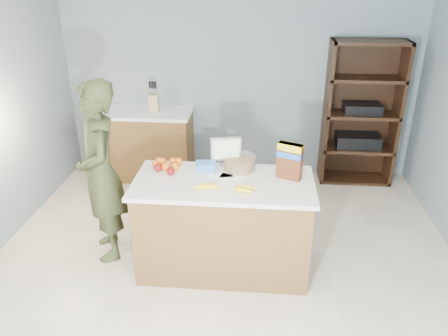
# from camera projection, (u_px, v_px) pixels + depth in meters

# --- Properties ---
(floor) EXTENTS (4.50, 5.00, 0.02)m
(floor) POSITION_uv_depth(u_px,v_px,m) (221.00, 287.00, 3.86)
(floor) COLOR beige
(floor) RESTS_ON ground
(walls) EXTENTS (4.52, 5.02, 2.51)m
(walls) POSITION_uv_depth(u_px,v_px,m) (220.00, 107.00, 3.17)
(walls) COLOR gray
(walls) RESTS_ON ground
(counter_peninsula) EXTENTS (1.56, 0.76, 0.90)m
(counter_peninsula) POSITION_uv_depth(u_px,v_px,m) (224.00, 229.00, 3.96)
(counter_peninsula) COLOR brown
(counter_peninsula) RESTS_ON ground
(back_cabinet) EXTENTS (1.24, 0.62, 0.90)m
(back_cabinet) POSITION_uv_depth(u_px,v_px,m) (146.00, 144.00, 5.75)
(back_cabinet) COLOR brown
(back_cabinet) RESTS_ON ground
(shelving_unit) EXTENTS (0.90, 0.40, 1.80)m
(shelving_unit) POSITION_uv_depth(u_px,v_px,m) (360.00, 116.00, 5.50)
(shelving_unit) COLOR black
(shelving_unit) RESTS_ON ground
(person) EXTENTS (0.64, 0.74, 1.72)m
(person) POSITION_uv_depth(u_px,v_px,m) (101.00, 173.00, 3.99)
(person) COLOR #31391D
(person) RESTS_ON ground
(knife_block) EXTENTS (0.12, 0.10, 0.31)m
(knife_block) POSITION_uv_depth(u_px,v_px,m) (154.00, 103.00, 5.49)
(knife_block) COLOR tan
(knife_block) RESTS_ON back_cabinet
(envelopes) EXTENTS (0.35, 0.19, 0.00)m
(envelopes) POSITION_uv_depth(u_px,v_px,m) (226.00, 176.00, 3.84)
(envelopes) COLOR white
(envelopes) RESTS_ON counter_peninsula
(bananas) EXTENTS (0.53, 0.16, 0.04)m
(bananas) POSITION_uv_depth(u_px,v_px,m) (225.00, 188.00, 3.60)
(bananas) COLOR yellow
(bananas) RESTS_ON counter_peninsula
(apples) EXTENTS (0.20, 0.14, 0.07)m
(apples) POSITION_uv_depth(u_px,v_px,m) (164.00, 169.00, 3.88)
(apples) COLOR maroon
(apples) RESTS_ON counter_peninsula
(oranges) EXTENTS (0.26, 0.20, 0.07)m
(oranges) POSITION_uv_depth(u_px,v_px,m) (167.00, 163.00, 4.00)
(oranges) COLOR orange
(oranges) RESTS_ON counter_peninsula
(blue_carton) EXTENTS (0.19, 0.13, 0.08)m
(blue_carton) POSITION_uv_depth(u_px,v_px,m) (206.00, 166.00, 3.93)
(blue_carton) COLOR blue
(blue_carton) RESTS_ON counter_peninsula
(salad_bowl) EXTENTS (0.30, 0.30, 0.13)m
(salad_bowl) POSITION_uv_depth(u_px,v_px,m) (239.00, 163.00, 3.95)
(salad_bowl) COLOR #267219
(salad_bowl) RESTS_ON counter_peninsula
(tv) EXTENTS (0.28, 0.12, 0.28)m
(tv) POSITION_uv_depth(u_px,v_px,m) (226.00, 150.00, 3.97)
(tv) COLOR silver
(tv) RESTS_ON counter_peninsula
(cereal_box) EXTENTS (0.23, 0.16, 0.32)m
(cereal_box) POSITION_uv_depth(u_px,v_px,m) (290.00, 158.00, 3.73)
(cereal_box) COLOR #592B14
(cereal_box) RESTS_ON counter_peninsula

